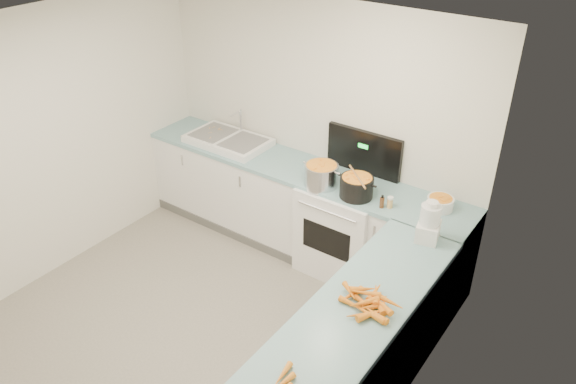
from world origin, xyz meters
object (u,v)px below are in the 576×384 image
Objects in this scene: black_pot at (356,188)px; food_processor at (429,223)px; sink at (228,140)px; steel_pot at (321,176)px; extract_bottle at (382,203)px; spice_jar at (390,203)px; stove at (344,226)px; mixing_bowl at (440,203)px.

food_processor is (0.78, -0.24, 0.06)m from black_pot.
steel_pot is at bearing -7.70° from sink.
extract_bottle is (0.27, -0.03, -0.04)m from black_pot.
extract_bottle is at bearing -7.07° from black_pot.
steel_pot reaches higher than black_pot.
steel_pot reaches higher than spice_jar.
mixing_bowl is (0.86, 0.09, 0.52)m from stove.
spice_jar is (-0.36, -0.23, -0.01)m from mixing_bowl.
stove is 0.70m from extract_bottle.
spice_jar is at bearing 1.53° from black_pot.
extract_bottle is at bearing -22.04° from stove.
stove is 0.61m from steel_pot.
black_pot is at bearing 162.61° from food_processor.
stove is at bearing 140.11° from black_pot.
spice_jar is (0.69, 0.02, -0.05)m from steel_pot.
spice_jar is at bearing -15.42° from stove.
black_pot is (0.18, -0.15, 0.55)m from stove.
steel_pot is at bearing -178.68° from black_pot.
mixing_bowl is 0.42m from spice_jar.
sink is at bearing 179.38° from stove.
extract_bottle is at bearing 157.51° from food_processor.
stove is 0.73m from spice_jar.
stove is 1.54m from sink.
mixing_bowl is 2.63× the size of spice_jar.
mixing_bowl is at bearing 13.40° from steel_pot.
extract_bottle is at bearing -2.28° from steel_pot.
black_pot reaches higher than mixing_bowl.
stove is at bearing 157.96° from extract_bottle.
extract_bottle is at bearing -5.91° from sink.
mixing_bowl is at bearing 33.06° from spice_jar.
steel_pot is at bearing -178.58° from spice_jar.
stove reaches higher than extract_bottle.
mixing_bowl is 0.50m from food_processor.
sink is (-1.45, 0.02, 0.50)m from stove.
mixing_bowl is at bearing 19.42° from black_pot.
sink is 2.91× the size of black_pot.
sink is 1.96m from spice_jar.
mixing_bowl is 0.49m from extract_bottle.
sink is at bearing 175.49° from spice_jar.
black_pot reaches higher than spice_jar.
black_pot is at bearing -178.47° from spice_jar.
black_pot is (0.36, 0.01, -0.01)m from steel_pot.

